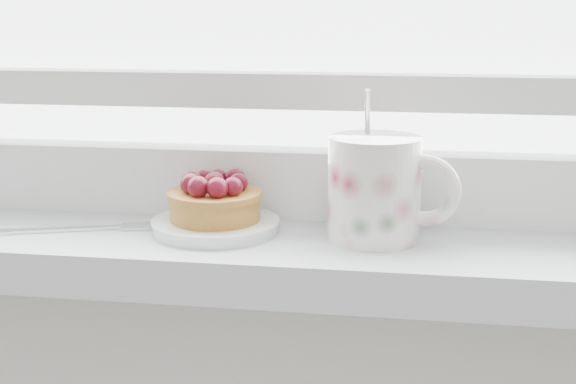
% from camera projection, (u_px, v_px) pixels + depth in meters
% --- Properties ---
extents(saucer, '(0.12, 0.12, 0.01)m').
position_uv_depth(saucer, '(216.00, 226.00, 0.77)').
color(saucer, white).
rests_on(saucer, windowsill).
extents(raspberry_tart, '(0.09, 0.09, 0.05)m').
position_uv_depth(raspberry_tart, '(215.00, 199.00, 0.77)').
color(raspberry_tart, '#935E20').
rests_on(raspberry_tart, saucer).
extents(floral_mug, '(0.13, 0.10, 0.14)m').
position_uv_depth(floral_mug, '(378.00, 187.00, 0.74)').
color(floral_mug, white).
rests_on(floral_mug, windowsill).
extents(fork, '(0.18, 0.07, 0.00)m').
position_uv_depth(fork, '(87.00, 228.00, 0.78)').
color(fork, silver).
rests_on(fork, windowsill).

